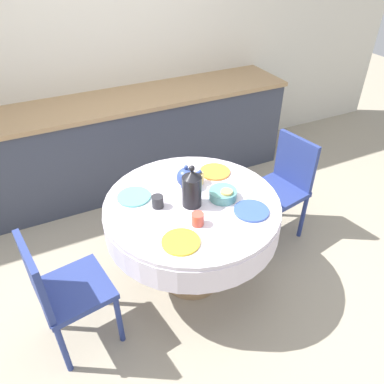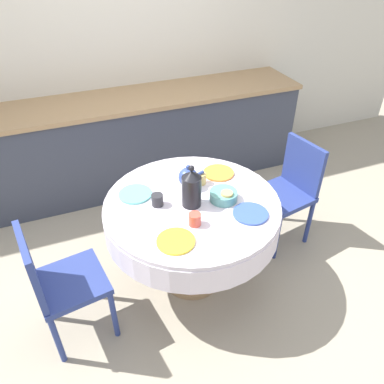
% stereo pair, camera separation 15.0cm
% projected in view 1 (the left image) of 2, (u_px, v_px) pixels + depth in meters
% --- Properties ---
extents(ground_plane, '(12.00, 12.00, 0.00)m').
position_uv_depth(ground_plane, '(192.00, 277.00, 2.88)').
color(ground_plane, '#9E937F').
extents(wall_back, '(7.00, 0.05, 2.60)m').
position_uv_depth(wall_back, '(107.00, 46.00, 3.42)').
color(wall_back, silver).
rests_on(wall_back, ground_plane).
extents(kitchen_counter, '(3.24, 0.64, 0.91)m').
position_uv_depth(kitchen_counter, '(128.00, 143.00, 3.67)').
color(kitchen_counter, '#383D4C').
rests_on(kitchen_counter, ground_plane).
extents(dining_table, '(1.17, 1.17, 0.73)m').
position_uv_depth(dining_table, '(192.00, 217.00, 2.53)').
color(dining_table, tan).
rests_on(dining_table, ground_plane).
extents(chair_left, '(0.47, 0.47, 0.87)m').
position_uv_depth(chair_left, '(283.00, 183.00, 3.04)').
color(chair_left, navy).
rests_on(chair_left, ground_plane).
extents(chair_right, '(0.46, 0.46, 0.87)m').
position_uv_depth(chair_right, '(61.00, 289.00, 2.16)').
color(chair_right, navy).
rests_on(chair_right, ground_plane).
extents(plate_near_left, '(0.22, 0.22, 0.01)m').
position_uv_depth(plate_near_left, '(181.00, 242.00, 2.14)').
color(plate_near_left, yellow).
rests_on(plate_near_left, dining_table).
extents(cup_near_left, '(0.08, 0.08, 0.08)m').
position_uv_depth(cup_near_left, '(198.00, 219.00, 2.25)').
color(cup_near_left, '#CC4C3D').
rests_on(cup_near_left, dining_table).
extents(plate_near_right, '(0.22, 0.22, 0.01)m').
position_uv_depth(plate_near_right, '(251.00, 211.00, 2.37)').
color(plate_near_right, '#3856AD').
rests_on(plate_near_right, dining_table).
extents(cup_near_right, '(0.08, 0.08, 0.08)m').
position_uv_depth(cup_near_right, '(226.00, 196.00, 2.44)').
color(cup_near_right, '#DBB766').
rests_on(cup_near_right, dining_table).
extents(plate_far_left, '(0.22, 0.22, 0.01)m').
position_uv_depth(plate_far_left, '(134.00, 197.00, 2.49)').
color(plate_far_left, '#60BCB7').
rests_on(plate_far_left, dining_table).
extents(cup_far_left, '(0.08, 0.08, 0.08)m').
position_uv_depth(cup_far_left, '(158.00, 202.00, 2.39)').
color(cup_far_left, '#28282D').
rests_on(cup_far_left, dining_table).
extents(plate_far_right, '(0.22, 0.22, 0.01)m').
position_uv_depth(plate_far_right, '(215.00, 172.00, 2.73)').
color(plate_far_right, orange).
rests_on(plate_far_right, dining_table).
extents(cup_far_right, '(0.08, 0.08, 0.08)m').
position_uv_depth(cup_far_right, '(198.00, 178.00, 2.61)').
color(cup_far_right, '#DBB766').
rests_on(cup_far_right, dining_table).
extents(coffee_carafe, '(0.13, 0.13, 0.30)m').
position_uv_depth(coffee_carafe, '(192.00, 188.00, 2.36)').
color(coffee_carafe, black).
rests_on(coffee_carafe, dining_table).
extents(teapot, '(0.19, 0.14, 0.18)m').
position_uv_depth(teapot, '(186.00, 177.00, 2.55)').
color(teapot, '#33478E').
rests_on(teapot, dining_table).
extents(fruit_bowl, '(0.18, 0.18, 0.06)m').
position_uv_depth(fruit_bowl, '(223.00, 194.00, 2.47)').
color(fruit_bowl, '#569993').
rests_on(fruit_bowl, dining_table).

